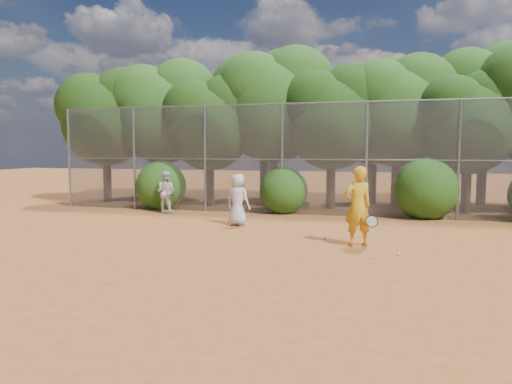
% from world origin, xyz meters
% --- Properties ---
extents(ground, '(80.00, 80.00, 0.00)m').
position_xyz_m(ground, '(0.00, 0.00, 0.00)').
color(ground, '#A15624').
rests_on(ground, ground).
extents(fence_back, '(20.05, 0.09, 4.03)m').
position_xyz_m(fence_back, '(-0.12, 6.00, 2.05)').
color(fence_back, gray).
rests_on(fence_back, ground).
extents(tree_0, '(4.38, 3.81, 6.00)m').
position_xyz_m(tree_0, '(-9.44, 8.04, 3.93)').
color(tree_0, black).
rests_on(tree_0, ground).
extents(tree_1, '(4.64, 4.03, 6.35)m').
position_xyz_m(tree_1, '(-6.94, 8.54, 4.16)').
color(tree_1, black).
rests_on(tree_1, ground).
extents(tree_2, '(3.99, 3.47, 5.47)m').
position_xyz_m(tree_2, '(-4.45, 7.83, 3.58)').
color(tree_2, black).
rests_on(tree_2, ground).
extents(tree_3, '(4.89, 4.26, 6.70)m').
position_xyz_m(tree_3, '(-1.94, 8.84, 4.40)').
color(tree_3, black).
rests_on(tree_3, ground).
extents(tree_4, '(4.19, 3.64, 5.73)m').
position_xyz_m(tree_4, '(0.55, 8.24, 3.76)').
color(tree_4, black).
rests_on(tree_4, ground).
extents(tree_5, '(4.51, 3.92, 6.17)m').
position_xyz_m(tree_5, '(3.06, 9.04, 4.05)').
color(tree_5, black).
rests_on(tree_5, ground).
extents(tree_6, '(3.86, 3.36, 5.29)m').
position_xyz_m(tree_6, '(5.55, 8.03, 3.47)').
color(tree_6, black).
rests_on(tree_6, ground).
extents(tree_9, '(4.83, 4.20, 6.62)m').
position_xyz_m(tree_9, '(-7.94, 10.84, 4.34)').
color(tree_9, black).
rests_on(tree_9, ground).
extents(tree_10, '(5.15, 4.48, 7.06)m').
position_xyz_m(tree_10, '(-2.93, 11.05, 4.63)').
color(tree_10, black).
rests_on(tree_10, ground).
extents(tree_11, '(4.64, 4.03, 6.35)m').
position_xyz_m(tree_11, '(2.06, 10.64, 4.16)').
color(tree_11, black).
rests_on(tree_11, ground).
extents(tree_12, '(5.02, 4.37, 6.88)m').
position_xyz_m(tree_12, '(6.56, 11.24, 4.51)').
color(tree_12, black).
rests_on(tree_12, ground).
extents(bush_0, '(2.00, 2.00, 2.00)m').
position_xyz_m(bush_0, '(-6.00, 6.30, 1.00)').
color(bush_0, '#1F4912').
rests_on(bush_0, ground).
extents(bush_1, '(1.80, 1.80, 1.80)m').
position_xyz_m(bush_1, '(-1.00, 6.30, 0.90)').
color(bush_1, '#1F4912').
rests_on(bush_1, ground).
extents(bush_2, '(2.20, 2.20, 2.20)m').
position_xyz_m(bush_2, '(4.00, 6.30, 1.10)').
color(bush_2, '#1F4912').
rests_on(bush_2, ground).
extents(player_yellow, '(0.94, 0.77, 1.96)m').
position_xyz_m(player_yellow, '(2.12, 0.62, 0.98)').
color(player_yellow, gold).
rests_on(player_yellow, ground).
extents(player_teen, '(0.91, 0.72, 1.66)m').
position_xyz_m(player_teen, '(-1.71, 2.94, 0.82)').
color(player_teen, silver).
rests_on(player_teen, ground).
extents(player_white, '(0.87, 0.76, 1.56)m').
position_xyz_m(player_white, '(-5.22, 5.12, 0.78)').
color(player_white, silver).
rests_on(player_white, ground).
extents(ball_0, '(0.07, 0.07, 0.07)m').
position_xyz_m(ball_0, '(1.24, 1.26, 0.03)').
color(ball_0, '#C6E82A').
rests_on(ball_0, ground).
extents(ball_1, '(0.07, 0.07, 0.07)m').
position_xyz_m(ball_1, '(3.14, 2.81, 0.03)').
color(ball_1, '#C6E82A').
rests_on(ball_1, ground).
extents(ball_2, '(0.07, 0.07, 0.07)m').
position_xyz_m(ball_2, '(2.54, -0.77, 0.03)').
color(ball_2, '#C6E82A').
rests_on(ball_2, ground).
extents(ball_3, '(0.07, 0.07, 0.07)m').
position_xyz_m(ball_3, '(3.09, -0.30, 0.03)').
color(ball_3, '#C6E82A').
rests_on(ball_3, ground).
extents(ball_4, '(0.07, 0.07, 0.07)m').
position_xyz_m(ball_4, '(-0.99, 1.63, 0.03)').
color(ball_4, '#C6E82A').
rests_on(ball_4, ground).
extents(ball_5, '(0.07, 0.07, 0.07)m').
position_xyz_m(ball_5, '(2.16, 3.75, 0.03)').
color(ball_5, '#C6E82A').
rests_on(ball_5, ground).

